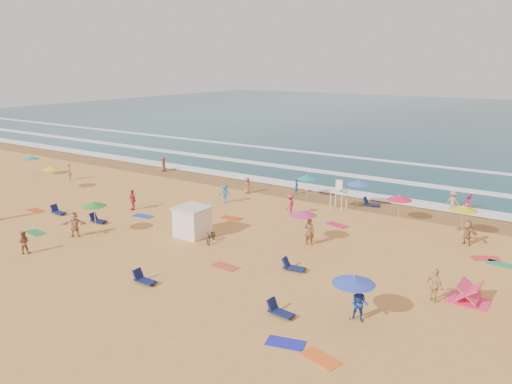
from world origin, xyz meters
The scene contains 12 objects.
ground centered at (0.00, 0.00, 0.00)m, with size 220.00×220.00×0.00m, color gold.
ocean centered at (0.00, 84.00, 0.00)m, with size 220.00×140.00×0.18m, color #0C4756.
wet_sand centered at (0.00, 12.50, 0.01)m, with size 220.00×220.00×0.00m, color olive.
surf_foam centered at (0.00, 21.32, 0.10)m, with size 200.00×18.70×0.05m.
cabana centered at (-1.97, -1.88, 1.00)m, with size 2.00×2.00×2.00m, color white.
cabana_roof centered at (-1.97, -1.88, 2.06)m, with size 2.20×2.20×0.12m, color silver.
bicycle centered at (-0.07, -2.18, 0.44)m, with size 0.58×1.66×0.87m, color black.
lifeguard_stand centered at (3.79, 9.93, 1.05)m, with size 1.20×1.20×2.10m, color white, non-canonical shape.
beach_umbrellas centered at (1.26, -0.05, 2.10)m, with size 53.54×26.45×0.74m.
loungers centered at (6.06, -1.88, 0.17)m, with size 45.57×22.20×0.34m.
towels centered at (2.58, -2.01, 0.01)m, with size 35.61×17.67×0.03m.
beachgoers centered at (0.05, 3.19, 0.83)m, with size 39.79×27.04×2.12m.
Camera 1 is at (20.28, -27.12, 11.92)m, focal length 35.00 mm.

